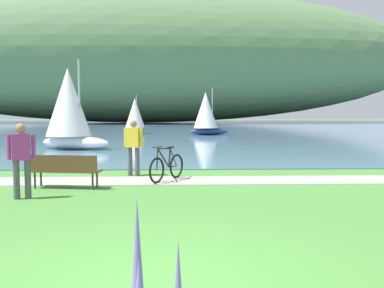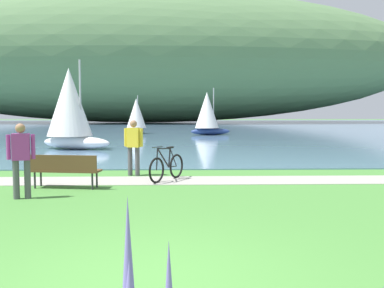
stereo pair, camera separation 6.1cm
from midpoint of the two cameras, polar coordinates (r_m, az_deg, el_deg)
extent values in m
plane|color=#478438|center=(5.20, -5.57, -18.00)|extent=(200.00, 200.00, 0.00)
cube|color=#5B7F9E|center=(54.26, -2.19, 2.33)|extent=(180.00, 80.00, 0.04)
ellipsoid|color=#567A4C|center=(74.80, -7.09, 11.37)|extent=(97.80, 28.00, 22.10)
cube|color=#A39E93|center=(12.22, -3.36, -4.90)|extent=(60.00, 1.50, 0.01)
cube|color=brown|center=(11.48, -16.66, -3.45)|extent=(1.85, 0.73, 0.05)
cube|color=brown|center=(11.26, -17.10, -2.45)|extent=(1.79, 0.29, 0.40)
cylinder|color=#2D2D33|center=(11.97, -19.71, -4.29)|extent=(0.05, 0.05, 0.45)
cylinder|color=#2D2D33|center=(11.39, -12.75, -4.57)|extent=(0.05, 0.05, 0.45)
cylinder|color=#2D2D33|center=(11.68, -20.43, -4.52)|extent=(0.05, 0.05, 0.45)
cylinder|color=#2D2D33|center=(11.08, -13.32, -4.83)|extent=(0.05, 0.05, 0.45)
torus|color=black|center=(11.76, -4.89, -3.54)|extent=(0.42, 0.65, 0.72)
torus|color=black|center=(12.63, -2.24, -2.97)|extent=(0.42, 0.65, 0.72)
cylinder|color=black|center=(12.00, -4.00, -1.88)|extent=(0.35, 0.54, 0.61)
cylinder|color=black|center=(12.00, -3.91, -0.60)|extent=(0.37, 0.59, 0.09)
cylinder|color=black|center=(12.27, -3.17, -1.85)|extent=(0.10, 0.13, 0.54)
cylinder|color=black|center=(12.45, -2.74, -3.03)|extent=(0.24, 0.38, 0.05)
cylinder|color=black|center=(12.46, -2.65, -1.80)|extent=(0.21, 0.33, 0.56)
cylinder|color=black|center=(11.74, -4.83, -2.07)|extent=(0.07, 0.09, 0.60)
cube|color=black|center=(12.28, -3.08, -0.46)|extent=(0.21, 0.26, 0.05)
cylinder|color=black|center=(11.73, -4.77, -0.41)|extent=(0.27, 0.42, 0.02)
cylinder|color=#4C4C51|center=(13.26, -8.43, -2.32)|extent=(0.14, 0.14, 0.88)
cylinder|color=#4C4C51|center=(13.17, -7.46, -2.35)|extent=(0.14, 0.14, 0.88)
cube|color=yellow|center=(13.15, -7.98, 0.87)|extent=(0.43, 0.32, 0.60)
sphere|color=#9E7051|center=(13.13, -8.00, 2.70)|extent=(0.22, 0.22, 0.22)
cylinder|color=yellow|center=(13.25, -9.02, 0.89)|extent=(0.09, 0.09, 0.56)
cylinder|color=yellow|center=(13.05, -6.92, 0.86)|extent=(0.09, 0.09, 0.56)
cylinder|color=#4C4C51|center=(10.41, -22.59, -4.45)|extent=(0.14, 0.14, 0.88)
cylinder|color=#4C4C51|center=(10.39, -21.27, -4.43)|extent=(0.14, 0.14, 0.88)
cube|color=#9E338C|center=(10.32, -22.05, -0.37)|extent=(0.42, 0.31, 0.60)
sphere|color=#9E7051|center=(10.29, -22.12, 1.96)|extent=(0.22, 0.22, 0.22)
cylinder|color=#9E338C|center=(10.34, -23.49, -0.40)|extent=(0.09, 0.09, 0.56)
cylinder|color=#9E338C|center=(10.29, -20.61, -0.34)|extent=(0.09, 0.09, 0.56)
cone|color=#8470D1|center=(2.44, -8.04, -17.33)|extent=(0.11, 0.11, 0.90)
ellipsoid|color=navy|center=(35.05, 2.26, 1.70)|extent=(3.38, 1.46, 0.57)
cylinder|color=#B2B2B2|center=(35.07, 2.68, 4.84)|extent=(0.08, 0.08, 3.28)
cone|color=white|center=(34.94, 1.78, 4.58)|extent=(2.24, 2.24, 2.95)
ellipsoid|color=#B22323|center=(37.82, -7.57, 1.81)|extent=(1.27, 2.96, 0.50)
cylinder|color=#B2B2B2|center=(38.00, -7.50, 4.36)|extent=(0.07, 0.07, 2.86)
cone|color=white|center=(37.53, -7.70, 4.13)|extent=(1.96, 1.96, 2.58)
ellipsoid|color=white|center=(22.62, -15.45, 0.18)|extent=(4.00, 2.38, 0.68)
cylinder|color=#B2B2B2|center=(22.40, -14.93, 5.96)|extent=(0.10, 0.10, 3.86)
cone|color=white|center=(22.77, -16.32, 5.42)|extent=(2.95, 2.95, 3.48)
camera|label=1|loc=(0.03, -90.14, -0.01)|focal=39.84mm
camera|label=2|loc=(0.03, 89.86, 0.01)|focal=39.84mm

